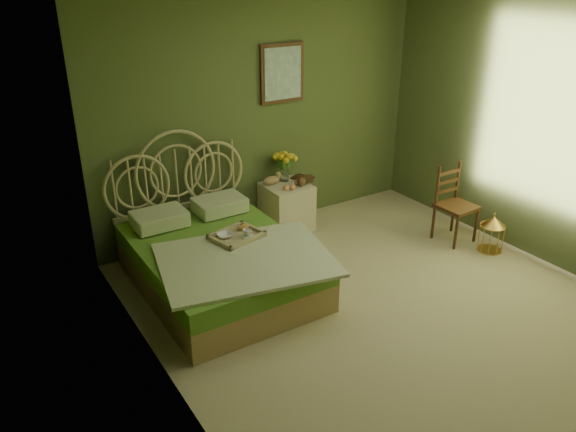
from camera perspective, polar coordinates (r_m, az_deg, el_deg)
floor at (r=5.18m, az=10.52°, el=-9.61°), size 4.50×4.50×0.00m
ceiling at (r=4.32m, az=13.30°, el=20.35°), size 4.50×4.50×0.00m
wall_back at (r=6.31m, az=-2.49°, el=10.10°), size 4.00×0.00×4.00m
wall_left at (r=3.59m, az=-12.21°, el=-1.98°), size 0.00×4.50×4.50m
wall_right at (r=6.10m, az=25.69°, el=7.17°), size 0.00×4.50×4.50m
wall_art at (r=6.31m, az=-0.59°, el=14.29°), size 0.54×0.04×0.64m
bed at (r=5.39m, az=-7.16°, el=-4.26°), size 1.68×2.12×1.31m
nightstand at (r=6.47m, az=-0.18°, el=1.62°), size 0.50×0.50×0.98m
chair at (r=6.45m, az=16.38°, el=1.70°), size 0.39×0.39×0.86m
birdcage at (r=6.41m, az=19.97°, el=-1.73°), size 0.26×0.26×0.40m
book_lower at (r=6.49m, az=1.10°, el=3.64°), size 0.26×0.29×0.02m
book_upper at (r=6.48m, az=1.10°, el=3.80°), size 0.25×0.28×0.02m
cereal_bowl at (r=5.28m, az=-6.46°, el=-1.97°), size 0.16×0.16×0.04m
coffee_cup at (r=5.26m, az=-4.18°, el=-1.77°), size 0.10×0.10×0.08m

